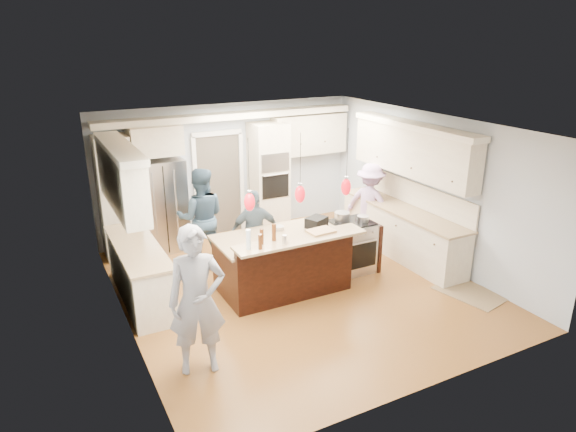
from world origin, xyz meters
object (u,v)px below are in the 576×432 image
person_far_left (201,218)px  refrigerator (161,205)px  kitchen_island (283,262)px  island_range (351,246)px  person_bar_end (197,301)px

person_far_left → refrigerator: bearing=-47.4°
kitchen_island → island_range: bearing=3.1°
island_range → kitchen_island: bearing=-176.9°
island_range → person_bar_end: (-3.30, -1.53, 0.50)m
kitchen_island → person_far_left: (-0.86, 1.53, 0.42)m
kitchen_island → person_far_left: 1.80m
refrigerator → island_range: 3.71m
person_far_left → island_range: bearing=166.5°
refrigerator → kitchen_island: (1.31, -2.57, -0.41)m
refrigerator → person_bar_end: 4.06m
person_bar_end → person_far_left: person_bar_end is taller
kitchen_island → person_bar_end: size_ratio=1.10×
person_far_left → kitchen_island: bearing=138.4°
island_range → person_far_left: 2.72m
kitchen_island → person_far_left: bearing=119.2°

